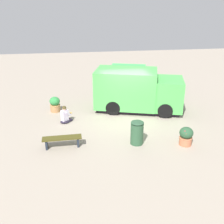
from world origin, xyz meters
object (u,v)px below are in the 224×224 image
planter_flowering_far (55,104)px  food_truck (137,91)px  planter_flowering_near (186,136)px  person_customer (65,116)px  trash_bin (137,132)px  plaza_bench (62,140)px

planter_flowering_far → food_truck: bearing=84.8°
food_truck → planter_flowering_near: (4.29, 1.13, -0.67)m
person_customer → trash_bin: size_ratio=0.86×
plaza_bench → trash_bin: size_ratio=1.56×
planter_flowering_far → trash_bin: 5.61m
food_truck → plaza_bench: (3.68, -4.08, -0.74)m
food_truck → trash_bin: (3.86, -0.91, -0.56)m
person_customer → planter_flowering_far: 1.68m
food_truck → planter_flowering_near: food_truck is taller
planter_flowering_near → planter_flowering_far: bearing=-129.6°
person_customer → plaza_bench: bearing=-2.6°
planter_flowering_near → trash_bin: bearing=-101.6°
trash_bin → plaza_bench: bearing=-93.3°
trash_bin → planter_flowering_near: bearing=78.4°
planter_flowering_near → planter_flowering_far: 7.37m
person_customer → plaza_bench: person_customer is taller
planter_flowering_far → plaza_bench: planter_flowering_far is taller
food_truck → trash_bin: 4.01m
planter_flowering_far → person_customer: bearing=20.0°
food_truck → planter_flowering_near: bearing=14.8°
trash_bin → planter_flowering_far: bearing=-139.7°
planter_flowering_near → trash_bin: (-0.42, -2.04, 0.11)m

